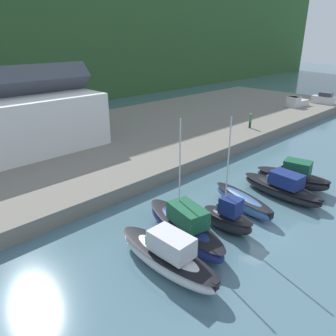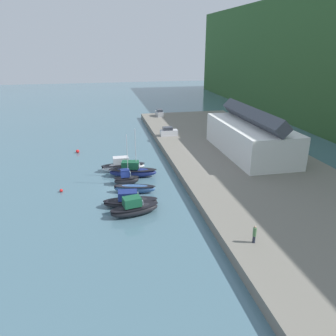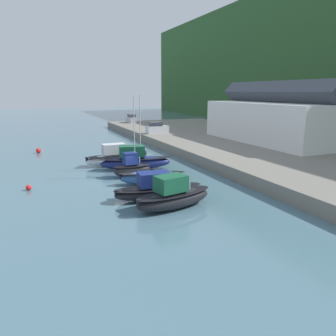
{
  "view_description": "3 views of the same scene",
  "coord_description": "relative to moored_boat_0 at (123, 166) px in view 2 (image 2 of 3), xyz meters",
  "views": [
    {
      "loc": [
        -20.13,
        -10.97,
        13.85
      ],
      "look_at": [
        -0.04,
        9.47,
        2.18
      ],
      "focal_mm": 35.0,
      "sensor_mm": 36.0,
      "label": 1
    },
    {
      "loc": [
        49.61,
        -2.38,
        22.5
      ],
      "look_at": [
        -3.58,
        8.73,
        1.78
      ],
      "focal_mm": 35.0,
      "sensor_mm": 36.0,
      "label": 2
    },
    {
      "loc": [
        31.88,
        -9.01,
        9.26
      ],
      "look_at": [
        2.87,
        3.41,
        1.83
      ],
      "focal_mm": 35.0,
      "sensor_mm": 36.0,
      "label": 3
    }
  ],
  "objects": [
    {
      "name": "ground_plane",
      "position": [
        8.35,
        -1.06,
        -1.03
      ],
      "size": [
        320.0,
        320.0,
        0.0
      ],
      "primitive_type": "plane",
      "color": "slate"
    },
    {
      "name": "parked_car_0",
      "position": [
        -41.16,
        14.52,
        1.27
      ],
      "size": [
        4.28,
        1.99,
        2.16
      ],
      "rotation": [
        0.0,
        0.0,
        1.62
      ],
      "color": "#B7B7BC",
      "rests_on": "quay_promenade"
    },
    {
      "name": "mooring_buoy_0",
      "position": [
        7.38,
        -10.53,
        -0.76
      ],
      "size": [
        0.53,
        0.53,
        0.53
      ],
      "color": "red",
      "rests_on": "ground_plane"
    },
    {
      "name": "parked_car_1",
      "position": [
        -18.1,
        12.6,
        1.27
      ],
      "size": [
        1.8,
        4.2,
        2.16
      ],
      "rotation": [
        0.0,
        0.0,
        -0.0
      ],
      "color": "silver",
      "rests_on": "quay_promenade"
    },
    {
      "name": "mooring_buoy_1",
      "position": [
        -12.96,
        -8.91,
        -0.65
      ],
      "size": [
        0.76,
        0.76,
        0.76
      ],
      "color": "red",
      "rests_on": "ground_plane"
    },
    {
      "name": "moored_boat_5",
      "position": [
        17.33,
        0.23,
        -0.01
      ],
      "size": [
        3.6,
        7.28,
        2.76
      ],
      "rotation": [
        0.0,
        0.0,
        0.2
      ],
      "color": "black",
      "rests_on": "ground_plane"
    },
    {
      "name": "harbor_clubhouse",
      "position": [
        -1.33,
        25.98,
        3.8
      ],
      "size": [
        23.97,
        10.61,
        9.47
      ],
      "color": "white",
      "rests_on": "quay_promenade"
    },
    {
      "name": "moored_boat_3",
      "position": [
        10.04,
        1.1,
        -0.29
      ],
      "size": [
        3.2,
        6.92,
        1.39
      ],
      "rotation": [
        0.0,
        0.0,
        -0.25
      ],
      "color": "#33568E",
      "rests_on": "ground_plane"
    },
    {
      "name": "quay_promenade",
      "position": [
        8.35,
        23.35,
        -0.33
      ],
      "size": [
        108.54,
        27.88,
        1.38
      ],
      "color": "gray",
      "rests_on": "ground_plane"
    },
    {
      "name": "moored_boat_0",
      "position": [
        0.0,
        0.0,
        0.0
      ],
      "size": [
        2.29,
        8.21,
        2.78
      ],
      "rotation": [
        0.0,
        0.0,
        0.01
      ],
      "color": "silver",
      "rests_on": "ground_plane"
    },
    {
      "name": "moored_boat_1",
      "position": [
        3.15,
        1.47,
        0.06
      ],
      "size": [
        4.12,
        8.93,
        8.86
      ],
      "rotation": [
        0.0,
        0.0,
        -0.22
      ],
      "color": "navy",
      "rests_on": "ground_plane"
    },
    {
      "name": "person_on_quay",
      "position": [
        28.96,
        12.54,
        1.46
      ],
      "size": [
        0.4,
        0.4,
        2.14
      ],
      "color": "#232838",
      "rests_on": "quay_promenade"
    },
    {
      "name": "moored_boat_4",
      "position": [
        14.6,
        -0.09,
        -0.14
      ],
      "size": [
        3.02,
        8.13,
        2.44
      ],
      "rotation": [
        0.0,
        0.0,
        -0.08
      ],
      "color": "black",
      "rests_on": "ground_plane"
    },
    {
      "name": "moored_boat_2",
      "position": [
        6.48,
        0.09,
        0.01
      ],
      "size": [
        1.85,
        4.29,
        8.74
      ],
      "rotation": [
        0.0,
        0.0,
        0.03
      ],
      "color": "black",
      "rests_on": "ground_plane"
    }
  ]
}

